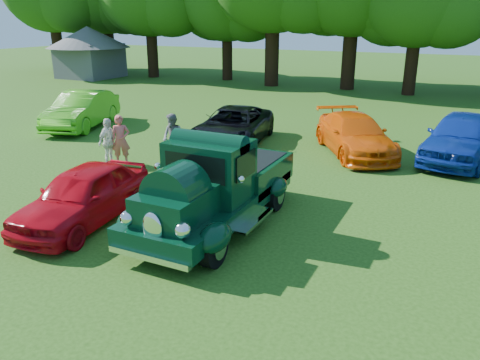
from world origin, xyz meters
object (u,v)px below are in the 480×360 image
at_px(back_car_lime, 82,110).
at_px(back_car_blue, 461,137).
at_px(hero_pickup, 216,188).
at_px(red_convertible, 83,195).
at_px(back_car_orange, 355,135).
at_px(gazebo, 89,46).
at_px(spectator_pink, 121,140).
at_px(back_car_black, 233,126).
at_px(spectator_grey, 173,138).
at_px(spectator_white, 108,142).

distance_m(back_car_lime, back_car_blue, 14.99).
bearing_deg(hero_pickup, red_convertible, -156.18).
xyz_separation_m(hero_pickup, back_car_orange, (1.48, 7.36, -0.21)).
height_order(back_car_lime, gazebo, gazebo).
bearing_deg(back_car_orange, spectator_pink, -176.60).
distance_m(back_car_lime, spectator_pink, 6.21).
distance_m(back_car_orange, gazebo, 27.30).
distance_m(red_convertible, back_car_lime, 10.48).
distance_m(back_car_orange, spectator_pink, 7.95).
height_order(back_car_black, spectator_grey, spectator_grey).
height_order(spectator_white, gazebo, gazebo).
distance_m(spectator_pink, spectator_grey, 1.66).
bearing_deg(spectator_white, hero_pickup, -119.40).
relative_size(red_convertible, gazebo, 0.61).
bearing_deg(spectator_white, spectator_pink, -55.90).
height_order(red_convertible, back_car_blue, back_car_blue).
relative_size(back_car_lime, gazebo, 0.73).
distance_m(hero_pickup, spectator_white, 5.86).
relative_size(spectator_pink, spectator_white, 1.05).
xyz_separation_m(spectator_white, gazebo, (-17.21, 17.79, 1.63)).
bearing_deg(back_car_black, gazebo, 134.91).
bearing_deg(red_convertible, spectator_pink, 112.20).
height_order(back_car_orange, back_car_blue, back_car_blue).
bearing_deg(back_car_black, back_car_blue, -0.20).
distance_m(spectator_pink, gazebo, 24.85).
bearing_deg(hero_pickup, back_car_lime, 147.91).
distance_m(back_car_black, spectator_grey, 2.94).
relative_size(back_car_blue, gazebo, 0.74).
bearing_deg(spectator_grey, gazebo, 158.05).
distance_m(hero_pickup, back_car_blue, 9.34).
xyz_separation_m(back_car_blue, gazebo, (-27.33, 12.30, 1.60)).
distance_m(red_convertible, gazebo, 29.24).
xyz_separation_m(back_car_lime, spectator_grey, (6.37, -2.52, 0.03)).
distance_m(spectator_white, gazebo, 24.81).
bearing_deg(back_car_orange, back_car_blue, -21.45).
distance_m(back_car_orange, spectator_grey, 6.29).
height_order(back_car_black, spectator_pink, spectator_pink).
bearing_deg(back_car_lime, spectator_pink, -53.47).
bearing_deg(spectator_pink, red_convertible, -96.57).
bearing_deg(back_car_lime, gazebo, 113.28).
xyz_separation_m(spectator_grey, gazebo, (-18.81, 16.50, 1.61)).
relative_size(back_car_lime, back_car_blue, 0.98).
distance_m(back_car_black, back_car_orange, 4.45).
height_order(back_car_blue, spectator_white, back_car_blue).
xyz_separation_m(hero_pickup, spectator_grey, (-3.70, 3.80, -0.09)).
bearing_deg(back_car_lime, spectator_white, -56.98).
bearing_deg(spectator_white, red_convertible, -150.39).
xyz_separation_m(back_car_black, spectator_pink, (-2.08, -3.89, 0.13)).
xyz_separation_m(hero_pickup, back_car_blue, (4.83, 7.99, -0.08)).
bearing_deg(hero_pickup, spectator_grey, 134.26).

